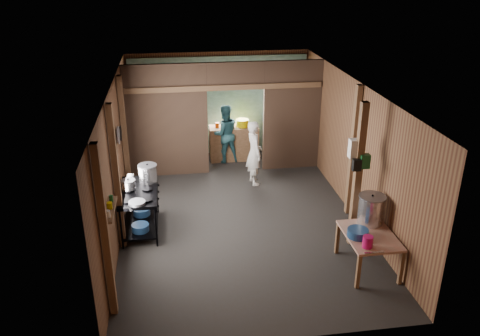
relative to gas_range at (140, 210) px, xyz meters
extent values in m
cube|color=#262424|center=(1.88, 0.30, -0.41)|extent=(4.50, 7.00, 0.00)
cube|color=#3C3B3B|center=(1.88, 0.30, 2.19)|extent=(4.50, 7.00, 0.00)
cube|color=brown|center=(1.88, 3.80, 0.89)|extent=(4.50, 0.00, 2.60)
cube|color=brown|center=(1.88, -3.20, 0.89)|extent=(4.50, 0.00, 2.60)
cube|color=brown|center=(-0.37, 0.30, 0.89)|extent=(0.00, 7.00, 2.60)
cube|color=brown|center=(4.13, 0.30, 0.89)|extent=(0.00, 7.00, 2.60)
cube|color=#483223|center=(0.55, 2.50, 0.89)|extent=(1.85, 0.10, 2.60)
cube|color=#483223|center=(3.46, 2.50, 0.89)|extent=(1.35, 0.10, 2.60)
cube|color=#483223|center=(2.13, 2.50, 1.89)|extent=(1.30, 0.10, 0.60)
cube|color=#87BAB7|center=(1.88, 3.74, 0.84)|extent=(4.40, 0.06, 2.50)
cube|color=brown|center=(2.18, 3.25, 0.02)|extent=(1.20, 0.50, 0.85)
cylinder|color=white|center=(2.13, 3.70, 1.49)|extent=(0.20, 0.03, 0.20)
cube|color=brown|center=(-0.30, -2.30, 0.89)|extent=(0.10, 0.12, 2.60)
cube|color=brown|center=(-0.30, -0.50, 0.89)|extent=(0.10, 0.12, 2.60)
cube|color=brown|center=(-0.30, 1.50, 0.89)|extent=(0.10, 0.12, 2.60)
cube|color=brown|center=(4.06, 0.10, 0.89)|extent=(0.10, 0.12, 2.60)
cube|color=brown|center=(3.73, -1.00, 0.89)|extent=(0.12, 0.12, 2.60)
cube|color=brown|center=(1.88, 2.45, 1.64)|extent=(4.40, 0.12, 0.12)
cylinder|color=slate|center=(-0.33, 0.70, 1.24)|extent=(0.03, 0.34, 0.34)
cylinder|color=black|center=(-0.33, 1.10, 1.14)|extent=(0.03, 0.30, 0.30)
cube|color=brown|center=(-0.27, -1.80, 0.99)|extent=(0.14, 0.80, 0.03)
cylinder|color=white|center=(-0.27, -2.05, 1.06)|extent=(0.07, 0.07, 0.10)
cylinder|color=#B29D00|center=(-0.27, -1.80, 1.06)|extent=(0.08, 0.08, 0.10)
cylinder|color=#11481F|center=(-0.27, -1.58, 1.06)|extent=(0.06, 0.06, 0.10)
cube|color=white|center=(3.68, -0.92, 1.37)|extent=(0.22, 0.15, 0.32)
cube|color=#11481F|center=(3.80, -1.06, 1.19)|extent=(0.16, 0.12, 0.24)
cube|color=black|center=(3.66, -1.08, 1.14)|extent=(0.14, 0.10, 0.20)
cylinder|color=silver|center=(-0.17, 0.49, 0.46)|extent=(0.17, 0.17, 0.10)
cylinder|color=navy|center=(0.00, -0.32, -0.18)|extent=(0.31, 0.31, 0.13)
cylinder|color=navy|center=(0.00, 0.29, -0.18)|extent=(0.33, 0.33, 0.13)
cylinder|color=navy|center=(3.49, -1.80, 0.28)|extent=(0.43, 0.43, 0.13)
cylinder|color=#B60E58|center=(3.52, -2.13, 0.31)|extent=(0.21, 0.21, 0.19)
cube|color=silver|center=(3.57, -2.29, 0.23)|extent=(0.30, 0.04, 0.01)
cylinder|color=#B29D00|center=(2.39, 3.25, 0.53)|extent=(0.32, 0.32, 0.18)
cylinder|color=#C93600|center=(1.77, 3.25, 0.51)|extent=(0.11, 0.11, 0.12)
imported|color=silver|center=(2.44, 1.74, 0.32)|extent=(0.43, 0.58, 1.46)
imported|color=#285A66|center=(1.94, 3.11, 0.32)|extent=(0.79, 0.67, 1.45)
camera|label=1|loc=(0.68, -8.16, 4.30)|focal=36.57mm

